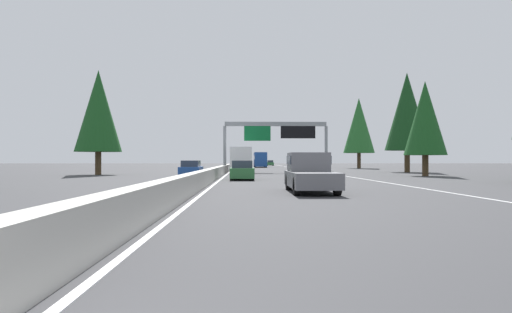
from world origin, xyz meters
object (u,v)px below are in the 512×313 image
Objects in this scene: sign_gantry_overhead at (277,132)px; sedan_mid_right at (242,171)px; sedan_mid_center at (270,163)px; pickup_far_right at (244,163)px; box_truck_far_center at (241,159)px; conifer_right_near at (425,118)px; sedan_near_right at (244,164)px; conifer_left_near at (98,111)px; conifer_right_far at (359,126)px; oncoming_near at (191,169)px; pickup_distant_b at (310,173)px; bus_mid_left at (260,159)px; conifer_right_mid at (407,112)px; minivan_near_center at (243,163)px.

sign_gantry_overhead reaches higher than sedan_mid_right.
sedan_mid_center is 0.79× the size of pickup_far_right.
conifer_right_near reaches higher than box_truck_far_center.
sedan_mid_right and sedan_near_right have the same top height.
box_truck_far_center reaches higher than pickup_far_right.
conifer_left_near is (-8.60, 18.91, 1.64)m from sign_gantry_overhead.
box_truck_far_center is at bearing 145.13° from conifer_right_far.
box_truck_far_center is 1.93× the size of sedan_mid_center.
sign_gantry_overhead is 0.99× the size of conifer_right_far.
conifer_right_near reaches higher than pickup_far_right.
sedan_mid_right is 0.34× the size of conifer_right_far.
sedan_mid_right is 93.81m from sedan_mid_center.
oncoming_near is at bearing 35.59° from sedan_mid_right.
pickup_distant_b is 1.27× the size of sedan_mid_center.
box_truck_far_center is 41.65m from pickup_far_right.
pickup_far_right is at bearing 175.20° from oncoming_near.
bus_mid_left reaches higher than sedan_near_right.
conifer_right_far is (28.19, -16.75, 2.87)m from sign_gantry_overhead.
conifer_right_far is at bearing -134.72° from sedan_near_right.
sedan_mid_right is at bearing 13.04° from pickup_distant_b.
box_truck_far_center is 1.93× the size of oncoming_near.
pickup_far_right is 0.44× the size of conifer_right_far.
conifer_right_far is (49.44, -20.85, 7.08)m from sedan_mid_right.
sedan_mid_center is 1.00× the size of sedan_near_right.
conifer_right_mid is 1.15× the size of conifer_left_near.
minivan_near_center is 13.81m from pickup_far_right.
conifer_right_far reaches higher than sedan_near_right.
conifer_right_mid reaches higher than conifer_right_near.
conifer_left_near is at bearing 165.43° from sedan_near_right.
box_truck_far_center reaches higher than sedan_mid_center.
box_truck_far_center is 0.79× the size of conifer_left_near.
pickup_far_right is 0.45× the size of conifer_right_mid.
pickup_far_right is 44.27m from conifer_right_mid.
bus_mid_left is 2.05× the size of pickup_far_right.
oncoming_near is 22.37m from conifer_right_near.
conifer_right_mid is (-71.48, -13.18, 6.83)m from sedan_mid_center.
conifer_right_near is at bearing -32.18° from pickup_distant_b.
conifer_right_near is (-13.24, -13.08, 0.57)m from sign_gantry_overhead.
sedan_near_right is 63.71m from oncoming_near.
conifer_right_mid is at bearing -82.01° from box_truck_far_center.
pickup_distant_b is 22.03m from oncoming_near.
conifer_left_near reaches higher than pickup_far_right.
bus_mid_left is at bearing -4.60° from box_truck_far_center.
pickup_distant_b is 40.50m from conifer_right_mid.
box_truck_far_center is 45.53m from bus_mid_left.
conifer_right_far reaches higher than conifer_right_near.
sedan_mid_right is at bearing -179.89° from minivan_near_center.
box_truck_far_center is at bearing 160.96° from oncoming_near.
sign_gantry_overhead reaches higher than pickup_distant_b.
pickup_distant_b is 78.66m from bus_mid_left.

